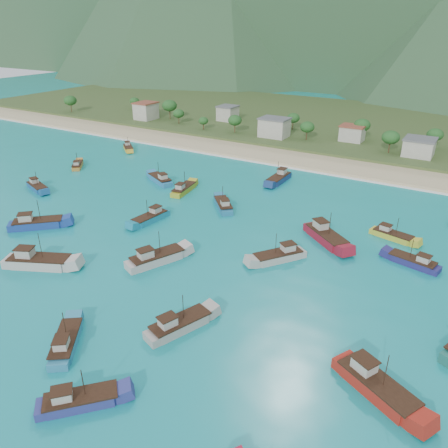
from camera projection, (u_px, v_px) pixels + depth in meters
The scene contains 25 objects.
ground at pixel (201, 286), 75.02m from camera, with size 600.00×600.00×0.00m, color #0D8296.
beach at pixel (341, 166), 136.43m from camera, with size 400.00×18.00×1.20m, color beige.
land at pixel (385, 129), 183.85m from camera, with size 400.00×110.00×2.40m, color #385123.
surf_line at pixel (331, 175), 129.05m from camera, with size 400.00×2.50×0.08m, color white.
village at pixel (387, 140), 148.40m from camera, with size 211.64×28.26×6.85m.
vegetation at pixel (337, 131), 157.52m from camera, with size 277.91×25.44×8.58m.
boat_0 at pixel (413, 262), 81.02m from camera, with size 9.68×4.73×5.50m.
boat_1 at pixel (160, 180), 122.57m from camera, with size 10.58×7.34×6.09m.
boat_2 at pixel (39, 262), 80.44m from camera, with size 12.76×8.54×7.31m.
boat_4 at pixel (78, 166), 135.23m from camera, with size 7.20×7.88×4.88m.
boat_8 at pixel (376, 387), 53.20m from camera, with size 11.89×8.46×6.87m.
boat_10 at pixel (279, 257), 82.76m from camera, with size 8.58×10.26×6.16m.
boat_11 at pixel (279, 179), 123.04m from camera, with size 3.29×11.01×6.50m.
boat_15 at pixel (223, 206), 105.76m from camera, with size 8.72×9.10×5.75m.
boat_16 at pixel (150, 218), 98.93m from camera, with size 3.93×10.11×5.83m.
boat_17 at pixel (37, 187), 117.33m from camera, with size 9.81×5.63×5.56m.
boat_18 at pixel (392, 236), 91.04m from camera, with size 9.33×4.66×5.30m.
boat_19 at pixel (326, 237), 89.83m from camera, with size 11.78×10.36×7.19m.
boat_20 at pixel (156, 259), 81.82m from camera, with size 7.61×11.77×6.72m.
boat_21 at pixel (37, 224), 95.78m from camera, with size 10.68×10.33×6.78m.
boat_22 at pixel (66, 343), 60.70m from camera, with size 7.96×9.43×5.68m.
boat_23 at pixel (80, 401), 51.47m from camera, with size 8.61×8.84×5.63m.
boat_25 at pixel (184, 190), 115.68m from camera, with size 4.38×10.19×5.83m.
boat_26 at pixel (179, 325), 64.11m from camera, with size 6.51×10.77×6.12m.
boat_30 at pixel (128, 148), 153.42m from camera, with size 8.30×7.69×5.17m.
Camera 1 is at (35.95, -52.44, 41.39)m, focal length 35.00 mm.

